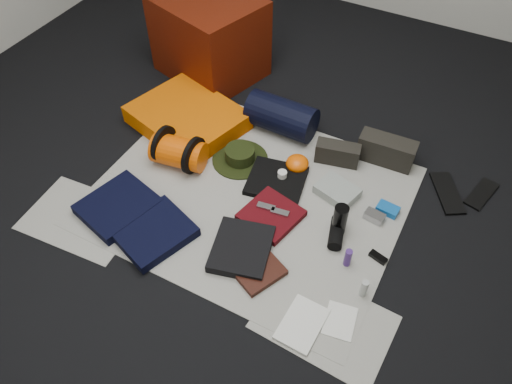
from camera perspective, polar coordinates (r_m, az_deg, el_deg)
The scene contains 37 objects.
floor at distance 2.72m, azimuth -0.75°, elevation -0.57°, with size 4.50×4.50×0.02m, color black.
newspaper_mat at distance 2.71m, azimuth -0.75°, elevation -0.39°, with size 1.60×1.30×0.01m, color #B8B8AA.
newspaper_sheet_front_left at distance 2.76m, azimuth -19.29°, elevation -2.86°, with size 0.58×0.40×0.00m, color #B8B8AA.
newspaper_sheet_front_right at distance 2.31m, azimuth 7.83°, elevation -14.50°, with size 0.58×0.40×0.00m, color #B8B8AA.
red_cabinet at distance 3.45m, azimuth -5.32°, elevation 17.23°, with size 0.63×0.53×0.53m, color #531406.
sleeping_pad at distance 3.11m, azimuth -7.84°, elevation 8.41°, with size 0.63×0.51×0.11m, color #DE5E02.
stuff_sack at distance 2.84m, azimuth -8.81°, elevation 4.51°, with size 0.17×0.17×0.30m, color #E25103.
sack_strap_left at distance 2.88m, azimuth -10.51°, elevation 5.43°, with size 0.22×0.22×0.03m, color black.
sack_strap_right at distance 2.78m, azimuth -7.15°, elevation 4.16°, with size 0.22×0.22×0.03m, color black.
navy_duffel at distance 3.02m, azimuth 2.93°, elevation 8.67°, with size 0.22×0.22×0.41m, color black.
boonie_brim at distance 2.89m, azimuth -1.83°, elevation 3.76°, with size 0.32×0.32×0.01m, color black.
boonie_crown at distance 2.86m, azimuth -1.85°, elevation 4.36°, with size 0.17×0.17×0.07m, color black.
hiking_boot_left at distance 2.88m, azimuth 9.30°, elevation 4.40°, with size 0.25×0.09×0.12m, color black.
hiking_boot_right at distance 2.93m, azimuth 14.69°, elevation 4.62°, with size 0.32×0.12×0.16m, color black.
flip_flop_left at distance 2.91m, azimuth 21.02°, elevation -0.10°, with size 0.11×0.30×0.02m, color black.
flip_flop_right at distance 2.98m, azimuth 24.36°, elevation -0.19°, with size 0.09×0.25×0.01m, color black.
trousers_navy_a at distance 2.72m, azimuth -15.48°, elevation -1.56°, with size 0.32×0.36×0.06m, color black.
trousers_navy_b at distance 2.56m, azimuth -11.53°, elevation -4.57°, with size 0.31×0.35×0.05m, color black.
trousers_charcoal at distance 2.46m, azimuth -1.65°, elevation -6.50°, with size 0.28×0.32×0.05m, color black.
black_tshirt at distance 2.76m, azimuth 2.35°, elevation 1.32°, with size 0.31×0.29×0.03m, color black.
red_shirt at distance 2.59m, azimuth 1.74°, elevation -2.65°, with size 0.27×0.27×0.04m, color #4A080D.
orange_stuff_sack at distance 2.82m, azimuth 4.74°, elevation 3.28°, with size 0.13×0.13×0.08m, color #E25103.
first_aid_pouch at distance 2.73m, azimuth 9.27°, elevation 0.11°, with size 0.21×0.16×0.05m, color gray.
water_bottle at distance 2.52m, azimuth 9.56°, elevation -3.14°, with size 0.07×0.07×0.18m, color black.
speaker at distance 2.53m, azimuth 9.18°, elevation -4.60°, with size 0.07×0.07×0.18m, color black.
compact_camera at distance 2.66m, azimuth 13.38°, elevation -2.73°, with size 0.10×0.06×0.04m, color #9E9EA2.
cyan_case at distance 2.71m, azimuth 14.82°, elevation -1.92°, with size 0.11×0.07×0.04m, color #1054A0.
toiletry_purple at distance 2.43m, azimuth 10.45°, elevation -7.39°, with size 0.04×0.04×0.11m, color #3F216A.
toiletry_clear at distance 2.36m, azimuth 12.24°, elevation -10.70°, with size 0.03×0.03×0.10m, color #A2A6A2.
paperback_book at distance 2.39m, azimuth 0.61°, elevation -9.36°, with size 0.14×0.22×0.03m, color black.
map_booklet at distance 2.28m, azimuth 5.27°, elevation -14.79°, with size 0.17×0.24×0.01m, color silver.
map_printout at distance 2.32m, azimuth 9.56°, elevation -14.31°, with size 0.13×0.17×0.01m, color silver.
sunglasses at distance 2.52m, azimuth 13.78°, elevation -7.26°, with size 0.09×0.04×0.02m, color black.
key_cluster at distance 2.76m, azimuth -18.43°, elevation -2.22°, with size 0.06×0.06×0.01m, color #9E9EA2.
tape_roll at distance 2.75m, azimuth 3.02°, elevation 2.05°, with size 0.05×0.05×0.04m, color silver.
energy_bar_a at distance 2.60m, azimuth 1.16°, elevation -1.68°, with size 0.10×0.04×0.01m, color #9E9EA2.
energy_bar_b at distance 2.58m, azimuth 2.74°, elevation -2.32°, with size 0.10×0.04×0.01m, color #9E9EA2.
Camera 1 is at (0.86, -1.56, 2.05)m, focal length 35.00 mm.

